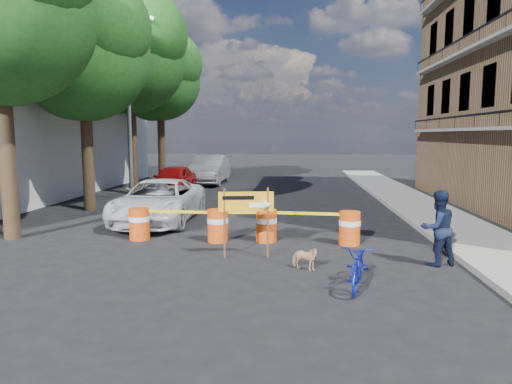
% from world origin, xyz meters
% --- Properties ---
extents(ground, '(120.00, 120.00, 0.00)m').
position_xyz_m(ground, '(0.00, 0.00, 0.00)').
color(ground, black).
rests_on(ground, ground).
extents(sidewalk_east, '(2.40, 40.00, 0.15)m').
position_xyz_m(sidewalk_east, '(6.20, 6.00, 0.07)').
color(sidewalk_east, gray).
rests_on(sidewalk_east, ground).
extents(tree_mid_a, '(5.25, 5.00, 8.68)m').
position_xyz_m(tree_mid_a, '(-6.74, 7.00, 6.01)').
color(tree_mid_a, '#332316').
rests_on(tree_mid_a, ground).
extents(tree_mid_b, '(5.67, 5.40, 9.62)m').
position_xyz_m(tree_mid_b, '(-6.73, 12.00, 6.71)').
color(tree_mid_b, '#332316').
rests_on(tree_mid_b, ground).
extents(tree_far, '(5.04, 4.80, 8.84)m').
position_xyz_m(tree_far, '(-6.74, 17.00, 6.22)').
color(tree_far, '#332316').
rests_on(tree_far, ground).
extents(streetlamp, '(1.25, 0.18, 8.00)m').
position_xyz_m(streetlamp, '(-5.93, 9.50, 4.38)').
color(streetlamp, gray).
rests_on(streetlamp, ground).
extents(barrel_far_left, '(0.58, 0.58, 0.90)m').
position_xyz_m(barrel_far_left, '(-3.15, 2.18, 0.47)').
color(barrel_far_left, '#C8380B').
rests_on(barrel_far_left, ground).
extents(barrel_mid_left, '(0.58, 0.58, 0.90)m').
position_xyz_m(barrel_mid_left, '(-0.90, 2.10, 0.47)').
color(barrel_mid_left, '#C8380B').
rests_on(barrel_mid_left, ground).
extents(barrel_mid_right, '(0.58, 0.58, 0.90)m').
position_xyz_m(barrel_mid_right, '(0.43, 2.23, 0.47)').
color(barrel_mid_right, '#C8380B').
rests_on(barrel_mid_right, ground).
extents(barrel_far_right, '(0.58, 0.58, 0.90)m').
position_xyz_m(barrel_far_right, '(2.68, 2.06, 0.47)').
color(barrel_far_right, '#C8380B').
rests_on(barrel_far_right, ground).
extents(detour_sign, '(1.31, 0.31, 1.69)m').
position_xyz_m(detour_sign, '(0.21, 0.55, 1.23)').
color(detour_sign, '#592D19').
rests_on(detour_sign, ground).
extents(pedestrian, '(1.00, 0.88, 1.71)m').
position_xyz_m(pedestrian, '(4.42, 0.25, 0.86)').
color(pedestrian, black).
rests_on(pedestrian, ground).
extents(bicycle, '(0.78, 1.01, 1.72)m').
position_xyz_m(bicycle, '(2.43, -1.46, 0.86)').
color(bicycle, '#1420AA').
rests_on(bicycle, ground).
extents(dog, '(0.69, 0.52, 0.53)m').
position_xyz_m(dog, '(1.43, -0.38, 0.27)').
color(dog, tan).
rests_on(dog, ground).
extents(suv_white, '(2.40, 5.14, 1.43)m').
position_xyz_m(suv_white, '(-3.36, 4.81, 0.71)').
color(suv_white, silver).
rests_on(suv_white, ground).
extents(sedan_red, '(1.73, 4.21, 1.43)m').
position_xyz_m(sedan_red, '(-4.80, 12.08, 0.71)').
color(sedan_red, maroon).
rests_on(sedan_red, ground).
extents(sedan_silver, '(1.84, 5.19, 1.71)m').
position_xyz_m(sedan_silver, '(-3.89, 17.01, 0.85)').
color(sedan_silver, '#A7A8AE').
rests_on(sedan_silver, ground).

